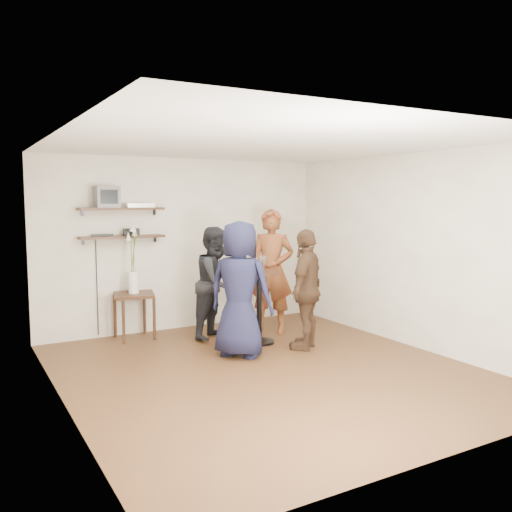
# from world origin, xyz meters

# --- Properties ---
(room) EXTENTS (4.58, 5.08, 2.68)m
(room) POSITION_xyz_m (0.00, 0.00, 1.30)
(room) COLOR #482C17
(room) RESTS_ON ground
(shelf_upper) EXTENTS (1.20, 0.25, 0.04)m
(shelf_upper) POSITION_xyz_m (-1.00, 2.38, 1.85)
(shelf_upper) COLOR black
(shelf_upper) RESTS_ON room
(shelf_lower) EXTENTS (1.20, 0.25, 0.04)m
(shelf_lower) POSITION_xyz_m (-1.00, 2.38, 1.45)
(shelf_lower) COLOR black
(shelf_lower) RESTS_ON room
(crt_monitor) EXTENTS (0.32, 0.30, 0.30)m
(crt_monitor) POSITION_xyz_m (-1.21, 2.38, 2.02)
(crt_monitor) COLOR #59595B
(crt_monitor) RESTS_ON shelf_upper
(dvd_deck) EXTENTS (0.40, 0.24, 0.06)m
(dvd_deck) POSITION_xyz_m (-0.74, 2.38, 1.90)
(dvd_deck) COLOR silver
(dvd_deck) RESTS_ON shelf_upper
(radio) EXTENTS (0.22, 0.10, 0.10)m
(radio) POSITION_xyz_m (-0.87, 2.38, 1.52)
(radio) COLOR black
(radio) RESTS_ON shelf_lower
(power_strip) EXTENTS (0.30, 0.05, 0.03)m
(power_strip) POSITION_xyz_m (-1.27, 2.42, 1.48)
(power_strip) COLOR black
(power_strip) RESTS_ON shelf_lower
(side_table) EXTENTS (0.66, 0.66, 0.66)m
(side_table) POSITION_xyz_m (-0.90, 2.20, 0.55)
(side_table) COLOR black
(side_table) RESTS_ON room
(vase_lilies) EXTENTS (0.20, 0.20, 1.00)m
(vase_lilies) POSITION_xyz_m (-0.90, 2.20, 0.97)
(vase_lilies) COLOR white
(vase_lilies) RESTS_ON side_table
(drinks_table) EXTENTS (0.55, 0.55, 1.01)m
(drinks_table) POSITION_xyz_m (0.53, 1.12, 0.65)
(drinks_table) COLOR black
(drinks_table) RESTS_ON room
(wine_glass_fl) EXTENTS (0.06, 0.06, 0.19)m
(wine_glass_fl) POSITION_xyz_m (0.47, 1.10, 1.14)
(wine_glass_fl) COLOR silver
(wine_glass_fl) RESTS_ON drinks_table
(wine_glass_fr) EXTENTS (0.07, 0.07, 0.21)m
(wine_glass_fr) POSITION_xyz_m (0.59, 1.10, 1.15)
(wine_glass_fr) COLOR silver
(wine_glass_fr) RESTS_ON drinks_table
(wine_glass_bl) EXTENTS (0.06, 0.06, 0.19)m
(wine_glass_bl) POSITION_xyz_m (0.51, 1.19, 1.13)
(wine_glass_bl) COLOR silver
(wine_glass_bl) RESTS_ON drinks_table
(wine_glass_br) EXTENTS (0.07, 0.07, 0.21)m
(wine_glass_br) POSITION_xyz_m (0.57, 1.13, 1.15)
(wine_glass_br) COLOR silver
(wine_glass_br) RESTS_ON drinks_table
(person_plaid) EXTENTS (0.78, 0.79, 1.84)m
(person_plaid) POSITION_xyz_m (1.02, 1.60, 0.92)
(person_plaid) COLOR red
(person_plaid) RESTS_ON room
(person_dark) EXTENTS (0.98, 0.93, 1.60)m
(person_dark) POSITION_xyz_m (0.15, 1.69, 0.80)
(person_dark) COLOR black
(person_dark) RESTS_ON room
(person_navy) EXTENTS (0.95, 1.00, 1.72)m
(person_navy) POSITION_xyz_m (0.00, 0.69, 0.86)
(person_navy) COLOR #161732
(person_navy) RESTS_ON room
(person_brown) EXTENTS (0.98, 0.88, 1.60)m
(person_brown) POSITION_xyz_m (0.94, 0.58, 0.80)
(person_brown) COLOR #432C1C
(person_brown) RESTS_ON room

